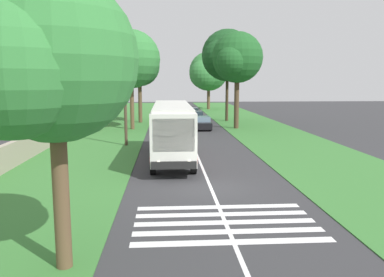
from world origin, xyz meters
TOP-DOWN VIEW (x-y plane):
  - ground at (0.00, 0.00)m, footprint 160.00×160.00m
  - grass_verge_left at (15.00, 8.20)m, footprint 120.00×8.00m
  - grass_verge_right at (15.00, -8.20)m, footprint 120.00×8.00m
  - centre_line at (15.00, 0.00)m, footprint 110.00×0.16m
  - coach_bus at (7.09, 1.80)m, footprint 11.16×2.62m
  - zebra_crossing at (-4.64, 0.00)m, footprint 4.05×6.80m
  - trailing_car_0 at (23.57, -1.74)m, footprint 4.30×1.78m
  - trailing_car_1 at (31.04, -1.64)m, footprint 4.30×1.78m
  - trailing_car_2 at (37.51, -1.61)m, footprint 4.30×1.78m
  - trailing_car_3 at (47.16, 1.84)m, footprint 4.30×1.78m
  - roadside_tree_left_0 at (31.03, 5.55)m, footprint 5.82×5.03m
  - roadside_tree_left_1 at (-7.91, 5.25)m, footprint 5.59×4.54m
  - roadside_tree_left_2 at (24.08, 6.00)m, footprint 7.40×6.20m
  - roadside_tree_right_0 at (53.64, -5.46)m, footprint 9.18×7.25m
  - roadside_tree_right_1 at (32.05, -5.55)m, footprint 8.12×6.75m
  - roadside_tree_right_2 at (24.23, -5.47)m, footprint 6.74×5.53m
  - utility_pole at (13.13, 5.46)m, footprint 0.24×1.40m
  - roadside_wall at (20.00, 11.60)m, footprint 70.00×0.40m
  - roadside_building at (27.65, 16.68)m, footprint 10.73×8.67m

SIDE VIEW (x-z plane):
  - ground at x=0.00m, z-range 0.00..0.00m
  - zebra_crossing at x=-4.64m, z-range 0.00..0.01m
  - centre_line at x=15.00m, z-range 0.00..0.01m
  - grass_verge_left at x=15.00m, z-range 0.00..0.04m
  - grass_verge_right at x=15.00m, z-range 0.00..0.04m
  - trailing_car_0 at x=23.57m, z-range -0.05..1.38m
  - trailing_car_1 at x=31.04m, z-range -0.05..1.38m
  - trailing_car_2 at x=37.51m, z-range -0.05..1.38m
  - trailing_car_3 at x=47.16m, z-range -0.05..1.38m
  - roadside_wall at x=20.00m, z-range 0.04..1.57m
  - coach_bus at x=7.09m, z-range 0.28..4.01m
  - roadside_building at x=27.65m, z-range 0.05..6.04m
  - utility_pole at x=13.13m, z-range 0.18..8.53m
  - roadside_tree_left_1 at x=-7.91m, z-range 1.67..9.67m
  - roadside_tree_right_0 at x=53.64m, z-range 1.48..12.01m
  - roadside_tree_left_0 at x=31.03m, z-range 2.16..11.71m
  - roadside_tree_left_2 at x=24.08m, z-range 2.07..12.68m
  - roadside_tree_right_2 at x=24.23m, z-range 2.34..12.84m
  - roadside_tree_right_1 at x=32.05m, z-range 2.41..14.22m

